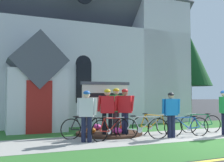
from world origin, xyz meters
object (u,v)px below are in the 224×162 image
at_px(cyclist_in_green_jersey, 171,111).
at_px(bicycle_yellow, 85,128).
at_px(cyclist_in_yellow_jersey, 116,107).
at_px(cyclist_in_red_jersey, 107,109).
at_px(cyclist_in_blue_jersey, 224,109).
at_px(bicycle_red, 143,128).
at_px(bicycle_orange, 201,123).
at_px(bicycle_white, 153,125).
at_px(bicycle_silver, 187,126).
at_px(bicycle_black, 111,129).
at_px(church_sign, 106,99).
at_px(cyclist_in_orange_jersey, 125,108).
at_px(roadside_conifer, 189,60).
at_px(cyclist_in_white_jersey, 87,112).

bearing_deg(cyclist_in_green_jersey, bicycle_yellow, 158.69).
xyz_separation_m(bicycle_yellow, cyclist_in_yellow_jersey, (1.42, 0.46, 0.69)).
bearing_deg(cyclist_in_red_jersey, cyclist_in_blue_jersey, -19.35).
bearing_deg(bicycle_red, bicycle_orange, 9.14).
bearing_deg(cyclist_in_blue_jersey, bicycle_red, 170.16).
bearing_deg(bicycle_white, bicycle_silver, -40.58).
distance_m(bicycle_orange, cyclist_in_red_jersey, 4.00).
bearing_deg(cyclist_in_blue_jersey, bicycle_orange, 102.70).
distance_m(bicycle_black, cyclist_in_green_jersey, 2.27).
relative_size(church_sign, cyclist_in_green_jersey, 1.28).
bearing_deg(cyclist_in_green_jersey, cyclist_in_blue_jersey, -9.69).
distance_m(bicycle_red, cyclist_in_orange_jersey, 1.05).
relative_size(bicycle_silver, roadside_conifer, 0.27).
height_order(bicycle_black, bicycle_yellow, bicycle_black).
bearing_deg(cyclist_in_green_jersey, cyclist_in_white_jersey, 174.50).
bearing_deg(bicycle_silver, bicycle_black, 174.23).
height_order(cyclist_in_orange_jersey, roadside_conifer, roadside_conifer).
height_order(bicycle_black, roadside_conifer, roadside_conifer).
distance_m(bicycle_yellow, cyclist_in_orange_jersey, 1.65).
relative_size(cyclist_in_blue_jersey, cyclist_in_red_jersey, 0.98).
bearing_deg(roadside_conifer, cyclist_in_yellow_jersey, -142.49).
xyz_separation_m(church_sign, cyclist_in_orange_jersey, (0.34, -1.08, -0.33)).
relative_size(bicycle_silver, cyclist_in_blue_jersey, 0.98).
distance_m(cyclist_in_yellow_jersey, roadside_conifer, 12.37).
bearing_deg(cyclist_in_blue_jersey, bicycle_white, 151.58).
distance_m(bicycle_white, cyclist_in_blue_jersey, 2.75).
distance_m(cyclist_in_orange_jersey, roadside_conifer, 12.70).
xyz_separation_m(bicycle_orange, bicycle_silver, (-1.17, -0.58, -0.01)).
height_order(bicycle_white, cyclist_in_white_jersey, cyclist_in_white_jersey).
bearing_deg(cyclist_in_red_jersey, bicycle_black, -102.66).
bearing_deg(roadside_conifer, bicycle_red, -136.40).
distance_m(cyclist_in_white_jersey, cyclist_in_red_jersey, 1.32).
bearing_deg(cyclist_in_red_jersey, bicycle_orange, -6.19).
bearing_deg(bicycle_yellow, roadside_conifer, 35.35).
relative_size(bicycle_black, roadside_conifer, 0.26).
bearing_deg(bicycle_yellow, cyclist_in_blue_jersey, -16.50).
bearing_deg(bicycle_white, cyclist_in_yellow_jersey, 151.68).
relative_size(bicycle_red, cyclist_in_green_jersey, 1.07).
relative_size(cyclist_in_white_jersey, cyclist_in_red_jersey, 0.96).
xyz_separation_m(bicycle_orange, cyclist_in_orange_jersey, (-3.28, 0.28, 0.67)).
distance_m(bicycle_silver, cyclist_in_green_jersey, 0.95).
height_order(church_sign, cyclist_in_orange_jersey, church_sign).
bearing_deg(bicycle_black, bicycle_silver, -5.77).
bearing_deg(bicycle_yellow, bicycle_black, -46.58).
distance_m(bicycle_red, cyclist_in_yellow_jersey, 1.59).
height_order(bicycle_black, cyclist_in_green_jersey, cyclist_in_green_jersey).
xyz_separation_m(bicycle_silver, cyclist_in_white_jersey, (-3.81, 0.21, 0.61)).
distance_m(bicycle_white, cyclist_in_white_jersey, 2.98).
bearing_deg(bicycle_orange, roadside_conifer, 53.19).
bearing_deg(bicycle_white, church_sign, 143.23).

